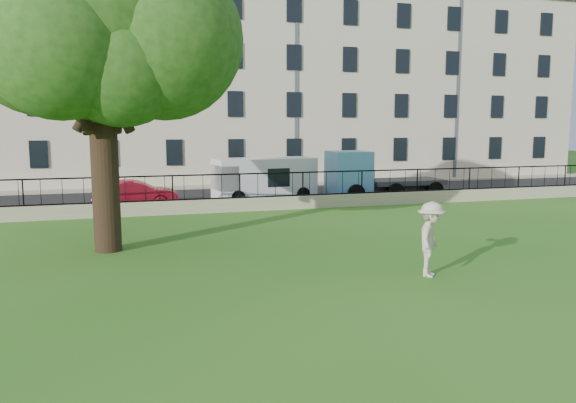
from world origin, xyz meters
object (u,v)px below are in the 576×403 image
object	(u,v)px
red_sedan	(136,194)
tree	(94,20)
blue_truck	(384,174)
man	(431,239)
white_van	(264,179)
frisbee	(435,218)

from	to	relation	value
red_sedan	tree	bearing A→B (deg)	174.67
tree	blue_truck	size ratio (longest dim) A/B	1.73
man	white_van	bearing A→B (deg)	40.47
frisbee	white_van	world-z (taller)	white_van
man	tree	bearing A→B (deg)	94.50
tree	blue_truck	xyz separation A→B (m)	(14.06, 9.06, -5.72)
red_sedan	white_van	bearing A→B (deg)	-78.89
tree	red_sedan	bearing A→B (deg)	82.31
white_van	blue_truck	world-z (taller)	blue_truck
white_van	man	bearing A→B (deg)	-94.81
red_sedan	blue_truck	world-z (taller)	blue_truck
blue_truck	man	bearing A→B (deg)	-111.36
man	red_sedan	bearing A→B (deg)	64.19
man	red_sedan	xyz separation A→B (m)	(-7.00, 14.64, -0.33)
man	blue_truck	bearing A→B (deg)	16.91
white_van	tree	bearing A→B (deg)	-134.15
white_van	blue_truck	xyz separation A→B (m)	(6.33, -1.00, 0.17)
red_sedan	white_van	distance (m)	6.59
man	white_van	size ratio (longest dim) A/B	0.38
red_sedan	frisbee	bearing A→B (deg)	-147.89
blue_truck	red_sedan	bearing A→B (deg)	-179.63
tree	white_van	bearing A→B (deg)	52.50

